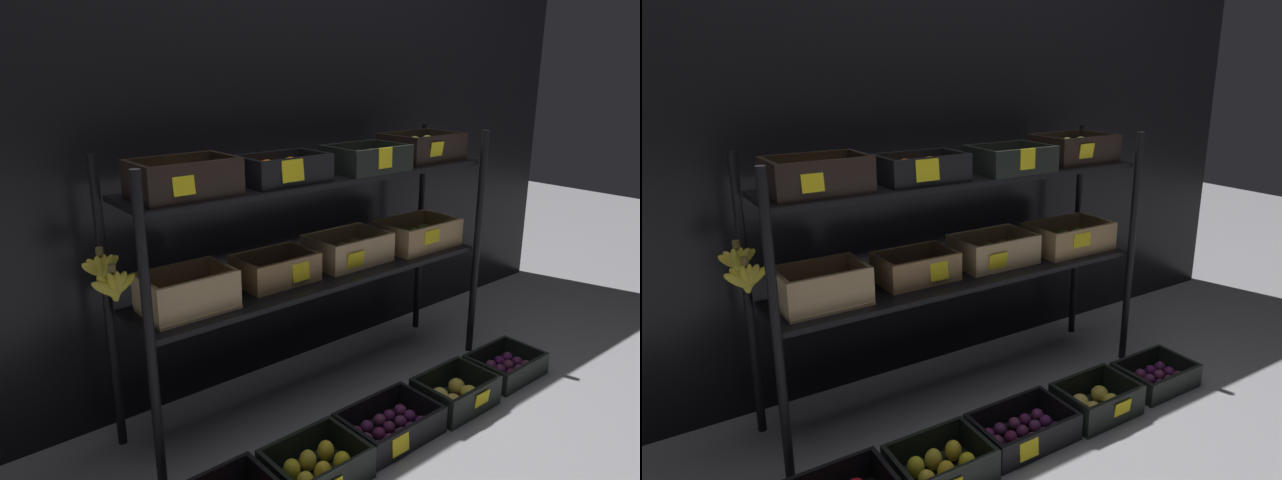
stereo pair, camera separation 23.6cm
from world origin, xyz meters
TOP-DOWN VIEW (x-y plane):
  - ground_plane at (0.00, 0.00)m, footprint 10.00×10.00m
  - storefront_wall at (0.00, 0.38)m, footprint 4.01×0.12m
  - display_rack at (0.01, 0.00)m, footprint 1.75×0.38m
  - crate_ground_lemon at (-0.37, -0.44)m, footprint 0.33×0.26m
  - crate_ground_plum at (-0.01, -0.42)m, footprint 0.37×0.25m
  - crate_ground_apple_gold at (0.36, -0.44)m, footprint 0.31×0.24m
  - crate_ground_rightmost_plum at (0.73, -0.43)m, footprint 0.33×0.24m

SIDE VIEW (x-z plane):
  - ground_plane at x=0.00m, z-range 0.00..0.00m
  - crate_ground_rightmost_plum at x=0.73m, z-range -0.01..0.09m
  - crate_ground_plum at x=-0.01m, z-range -0.02..0.09m
  - crate_ground_lemon at x=-0.37m, z-range -0.01..0.11m
  - crate_ground_apple_gold at x=0.36m, z-range -0.01..0.11m
  - display_rack at x=0.01m, z-range 0.21..1.29m
  - storefront_wall at x=0.00m, z-range 0.00..2.08m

